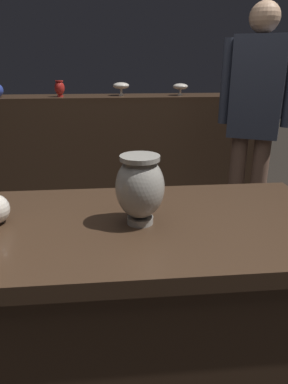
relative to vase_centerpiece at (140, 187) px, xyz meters
name	(u,v)px	position (x,y,z in m)	size (l,w,h in m)	color
display_plinth	(147,322)	(0.03, 0.01, -0.51)	(1.20, 0.64, 0.80)	#382619
back_display_shelf	(122,151)	(0.03, 2.21, -0.42)	(2.60, 0.40, 0.99)	#382619
vase_centerpiece	(140,187)	(0.00, 0.00, 0.00)	(0.15, 0.15, 0.22)	gray
shelf_vase_right	(180,87)	(0.55, 2.19, 0.14)	(0.13, 0.13, 0.10)	silver
shelf_vase_left	(60,88)	(-0.49, 2.14, 0.14)	(0.08, 0.08, 0.13)	red
shelf_vase_center	(121,86)	(0.03, 2.22, 0.15)	(0.14, 0.14, 0.11)	silver
shelf_vase_far_right	(238,87)	(1.07, 2.19, 0.14)	(0.11, 0.11, 0.22)	#E55B1E
visitor_near_right	(254,114)	(0.87, 1.27, 0.03)	(0.43, 0.31, 1.62)	brown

